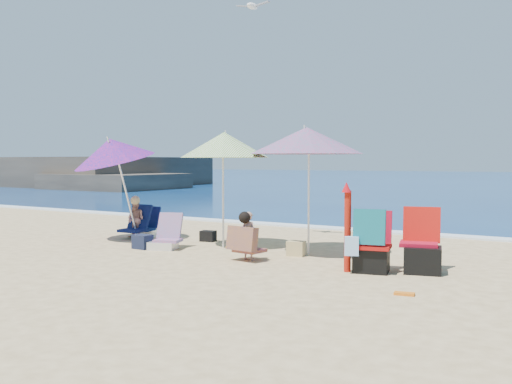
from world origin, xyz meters
The scene contains 18 objects.
ground centered at (0.00, 0.00, 0.00)m, with size 120.00×120.00×0.00m.
foam centered at (0.00, 5.10, 0.02)m, with size 120.00×0.50×0.04m.
headland centered at (-27.29, 19.73, 0.57)m, with size 20.50×11.50×2.60m.
umbrella_turquoise centered at (0.51, 1.38, 2.01)m, with size 2.33×2.33×2.28m.
umbrella_striped centered at (-1.19, 1.30, 1.96)m, with size 1.93×1.93×2.24m.
umbrella_blue centered at (-3.67, 0.83, 1.87)m, with size 2.24×2.27×2.29m.
furled_umbrella centered at (1.76, 0.25, 0.74)m, with size 0.15×0.15×1.34m.
chair_navy centered at (-3.60, 1.77, 0.17)m, with size 0.59×0.74×0.64m.
chair_rainbow centered at (-2.02, 0.55, 0.18)m, with size 0.68×0.73×0.66m.
camp_chair_left centered at (2.72, 0.79, 0.29)m, with size 0.73×0.71×0.96m.
camp_chair_right centered at (2.07, 0.39, 0.35)m, with size 0.63×0.73×0.96m.
person_center centered at (-0.03, 0.26, 0.40)m, with size 0.58×0.55×0.82m.
person_left centered at (-3.54, 1.36, 0.42)m, with size 0.55×0.66×0.91m.
bag_navy_a centered at (-2.40, 0.33, 0.13)m, with size 0.36×0.27×0.27m.
bag_black_a centered at (-1.94, 1.78, 0.11)m, with size 0.33×0.27×0.22m.
bag_tan centered at (0.44, 1.13, 0.13)m, with size 0.33×0.25×0.26m.
orange_item centered at (2.94, -0.78, 0.02)m, with size 0.26×0.15×0.03m.
seagull centered at (-1.25, 2.40, 4.81)m, with size 0.75×0.34×0.13m.
Camera 1 is at (5.05, -7.69, 1.65)m, focal length 40.25 mm.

